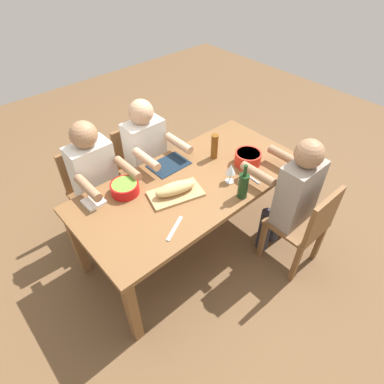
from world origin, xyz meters
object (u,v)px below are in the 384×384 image
at_px(wine_bottle, 243,185).
at_px(dining_table, 192,189).
at_px(beer_bottle, 214,147).
at_px(chair_near_right, 91,187).
at_px(bread_loaf, 175,188).
at_px(chair_far_left, 306,225).
at_px(chair_near_center, 139,164).
at_px(serving_bowl_fruit, 248,158).
at_px(diner_near_center, 148,154).
at_px(cutting_board, 176,194).
at_px(diner_near_right, 97,178).
at_px(wine_glass, 231,170).
at_px(serving_bowl_salad, 125,188).
at_px(diner_far_left, 292,193).
at_px(napkin_stack, 94,202).

bearing_deg(wine_bottle, dining_table, -66.19).
bearing_deg(beer_bottle, chair_near_right, -36.73).
distance_m(bread_loaf, wine_bottle, 0.50).
bearing_deg(dining_table, chair_near_right, -56.01).
bearing_deg(chair_near_right, dining_table, 123.99).
relative_size(chair_near_right, chair_far_left, 1.00).
distance_m(chair_near_center, bread_loaf, 0.89).
height_order(serving_bowl_fruit, beer_bottle, beer_bottle).
bearing_deg(beer_bottle, diner_near_center, -52.78).
height_order(dining_table, cutting_board, cutting_board).
distance_m(diner_near_right, wine_glass, 1.09).
xyz_separation_m(chair_near_center, serving_bowl_salad, (0.46, 0.53, 0.31)).
bearing_deg(wine_bottle, serving_bowl_salad, -44.56).
height_order(dining_table, diner_near_right, diner_near_right).
bearing_deg(cutting_board, serving_bowl_salad, -45.67).
xyz_separation_m(diner_near_right, beer_bottle, (-0.88, 0.47, 0.15)).
bearing_deg(diner_near_center, chair_near_right, -19.46).
bearing_deg(chair_near_right, wine_glass, 127.52).
bearing_deg(chair_near_right, bread_loaf, 112.12).
relative_size(diner_far_left, serving_bowl_salad, 5.62).
height_order(chair_far_left, chair_near_center, same).
distance_m(beer_bottle, napkin_stack, 1.08).
bearing_deg(diner_far_left, serving_bowl_fruit, -87.93).
distance_m(diner_near_center, serving_bowl_fruit, 0.89).
bearing_deg(serving_bowl_fruit, beer_bottle, -59.82).
xyz_separation_m(dining_table, serving_bowl_fruit, (-0.50, 0.13, 0.14)).
xyz_separation_m(chair_far_left, diner_near_center, (0.52, -1.36, 0.21)).
height_order(chair_near_center, wine_glass, wine_glass).
relative_size(chair_near_center, bread_loaf, 2.66).
distance_m(chair_near_center, serving_bowl_fruit, 1.08).
xyz_separation_m(serving_bowl_salad, cutting_board, (-0.27, 0.27, -0.04)).
bearing_deg(bread_loaf, serving_bowl_fruit, 171.67).
height_order(cutting_board, beer_bottle, beer_bottle).
bearing_deg(chair_far_left, cutting_board, -46.02).
xyz_separation_m(chair_near_center, wine_glass, (-0.22, 0.97, 0.37)).
bearing_deg(chair_near_center, chair_near_right, 0.00).
xyz_separation_m(chair_far_left, wine_bottle, (0.35, -0.40, 0.37)).
height_order(diner_near_right, serving_bowl_fruit, diner_near_right).
relative_size(diner_far_left, bread_loaf, 3.75).
height_order(serving_bowl_fruit, wine_bottle, wine_bottle).
bearing_deg(wine_bottle, napkin_stack, -38.03).
xyz_separation_m(chair_near_right, diner_far_left, (-1.04, 1.36, 0.21)).
height_order(chair_near_center, bread_loaf, same).
bearing_deg(beer_bottle, serving_bowl_fruit, 120.18).
distance_m(diner_far_left, serving_bowl_salad, 1.29).
height_order(cutting_board, napkin_stack, napkin_stack).
distance_m(diner_near_right, napkin_stack, 0.34).
distance_m(wine_bottle, beer_bottle, 0.53).
xyz_separation_m(cutting_board, napkin_stack, (0.50, -0.33, 0.00)).
bearing_deg(wine_glass, cutting_board, -21.53).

